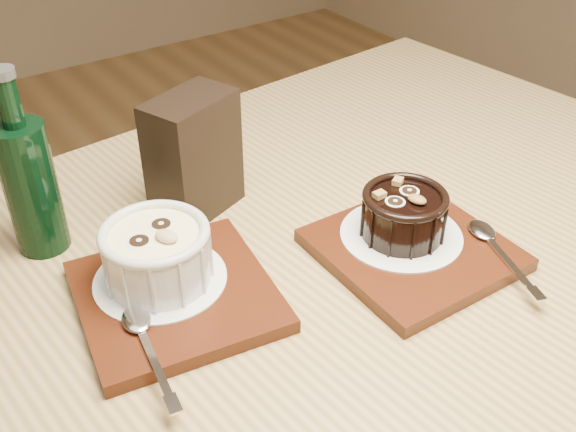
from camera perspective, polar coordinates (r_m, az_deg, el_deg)
name	(u,v)px	position (r m, az deg, el deg)	size (l,w,h in m)	color
table	(302,345)	(0.74, 1.23, -10.90)	(1.27, 0.91, 0.75)	olive
tray_left	(176,296)	(0.66, -9.47, -6.70)	(0.18, 0.18, 0.01)	#461B0B
doily_left	(160,279)	(0.67, -10.75, -5.25)	(0.13, 0.13, 0.00)	white
ramekin_white	(157,252)	(0.65, -11.06, -3.01)	(0.10, 0.10, 0.06)	silver
spoon_left	(147,345)	(0.60, -11.83, -10.63)	(0.03, 0.13, 0.01)	white
tray_right	(412,250)	(0.72, 10.48, -2.83)	(0.18, 0.18, 0.01)	#461B0B
doily_right	(401,234)	(0.73, 9.56, -1.55)	(0.13, 0.13, 0.00)	white
ramekin_dark	(404,212)	(0.71, 9.78, 0.31)	(0.09, 0.09, 0.05)	black
spoon_right	(499,249)	(0.73, 17.40, -2.69)	(0.03, 0.13, 0.01)	white
condiment_stand	(194,156)	(0.76, -8.00, 5.08)	(0.10, 0.06, 0.14)	black
green_bottle	(30,183)	(0.73, -21.00, 2.59)	(0.05, 0.05, 0.20)	black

